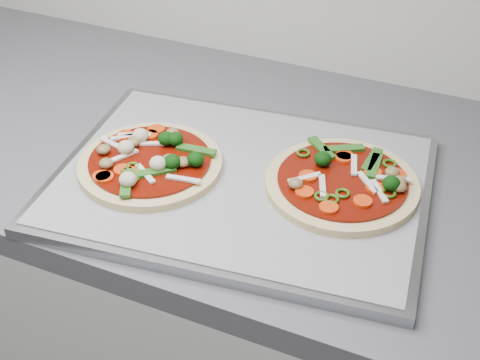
% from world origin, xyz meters
% --- Properties ---
extents(base_cabinet, '(3.60, 0.60, 0.86)m').
position_xyz_m(base_cabinet, '(0.00, 1.30, 0.43)').
color(base_cabinet, silver).
rests_on(base_cabinet, ground).
extents(countertop, '(3.60, 0.60, 0.04)m').
position_xyz_m(countertop, '(0.00, 1.30, 0.88)').
color(countertop, '#55555C').
rests_on(countertop, base_cabinet).
extents(baking_tray, '(0.55, 0.44, 0.02)m').
position_xyz_m(baking_tray, '(0.12, 1.22, 0.91)').
color(baking_tray, gray).
rests_on(baking_tray, countertop).
extents(parchment, '(0.53, 0.41, 0.00)m').
position_xyz_m(parchment, '(0.12, 1.22, 0.92)').
color(parchment, gray).
rests_on(parchment, baking_tray).
extents(pizza_left, '(0.25, 0.25, 0.03)m').
position_xyz_m(pizza_left, '(-0.00, 1.19, 0.93)').
color(pizza_left, '#E0C886').
rests_on(pizza_left, parchment).
extents(pizza_right, '(0.24, 0.24, 0.04)m').
position_xyz_m(pizza_right, '(0.26, 1.25, 0.93)').
color(pizza_right, '#E0C886').
rests_on(pizza_right, parchment).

